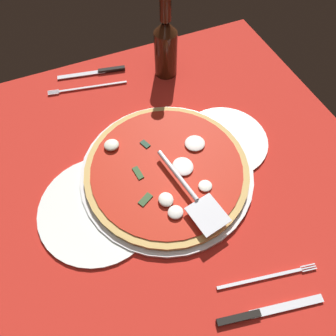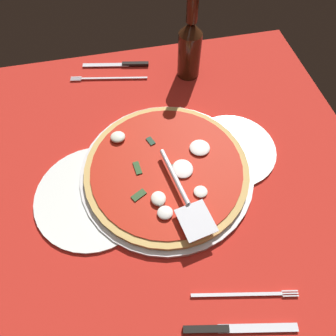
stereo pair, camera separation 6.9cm
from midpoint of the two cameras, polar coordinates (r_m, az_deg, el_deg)
name	(u,v)px [view 1 (the left image)]	position (r cm, az deg, el deg)	size (l,w,h in cm)	color
ground_plane	(169,180)	(71.13, -2.58, -2.42)	(93.99, 93.99, 0.80)	red
checker_pattern	(169,179)	(70.74, -2.59, -2.24)	(93.99, 93.99, 0.10)	silver
pizza_pan	(168,172)	(70.84, -2.80, -0.95)	(39.40, 39.40, 1.37)	silver
dinner_plate_left	(224,140)	(76.78, 7.85, 4.86)	(21.04, 21.04, 1.00)	white
dinner_plate_right	(99,208)	(69.17, -15.50, -7.40)	(25.72, 25.72, 1.00)	white
pizza	(168,169)	(69.58, -2.83, -0.36)	(37.10, 37.10, 2.82)	tan
pizza_server	(192,194)	(63.70, 1.32, -5.02)	(7.59, 21.92, 1.00)	silver
place_setting_near	(93,80)	(94.06, -15.79, 15.17)	(23.90, 16.11, 1.40)	white
place_setting_far	(264,295)	(63.32, 14.13, -22.12)	(22.47, 15.80, 1.40)	white
beer_bottle	(166,45)	(87.72, -2.86, 21.53)	(6.20, 6.20, 24.22)	#32190C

